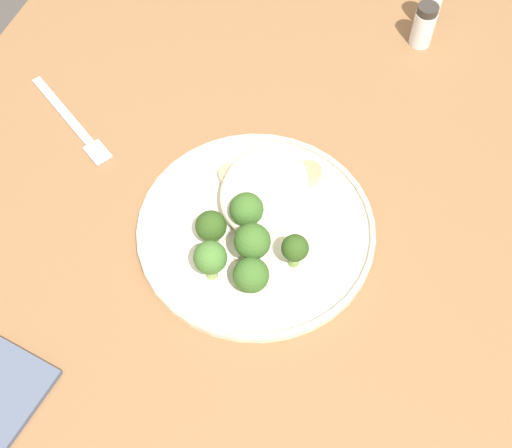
% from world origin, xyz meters
% --- Properties ---
extents(ground, '(6.00, 6.00, 0.00)m').
position_xyz_m(ground, '(0.00, 0.00, 0.00)').
color(ground, '#47423D').
extents(wooden_dining_table, '(1.40, 1.00, 0.74)m').
position_xyz_m(wooden_dining_table, '(0.00, 0.00, 0.66)').
color(wooden_dining_table, brown).
rests_on(wooden_dining_table, ground).
extents(dinner_plate, '(0.29, 0.29, 0.02)m').
position_xyz_m(dinner_plate, '(-0.04, -0.02, 0.75)').
color(dinner_plate, beige).
rests_on(dinner_plate, wooden_dining_table).
extents(noodle_bed, '(0.14, 0.11, 0.04)m').
position_xyz_m(noodle_bed, '(-0.08, -0.03, 0.77)').
color(noodle_bed, beige).
rests_on(noodle_bed, dinner_plate).
extents(seared_scallop_left_edge, '(0.04, 0.04, 0.02)m').
position_xyz_m(seared_scallop_left_edge, '(-0.08, -0.05, 0.76)').
color(seared_scallop_left_edge, '#E5C689').
rests_on(seared_scallop_left_edge, dinner_plate).
extents(seared_scallop_rear_pale, '(0.02, 0.02, 0.02)m').
position_xyz_m(seared_scallop_rear_pale, '(-0.12, -0.04, 0.76)').
color(seared_scallop_rear_pale, beige).
rests_on(seared_scallop_rear_pale, dinner_plate).
extents(seared_scallop_front_small, '(0.03, 0.03, 0.01)m').
position_xyz_m(seared_scallop_front_small, '(-0.05, -0.05, 0.76)').
color(seared_scallop_front_small, '#DBB77A').
rests_on(seared_scallop_front_small, dinner_plate).
extents(seared_scallop_half_hidden, '(0.02, 0.02, 0.02)m').
position_xyz_m(seared_scallop_half_hidden, '(-0.09, -0.03, 0.76)').
color(seared_scallop_half_hidden, '#DBB77A').
rests_on(seared_scallop_half_hidden, dinner_plate).
extents(seared_scallop_right_edge, '(0.03, 0.03, 0.01)m').
position_xyz_m(seared_scallop_right_edge, '(-0.13, 0.02, 0.76)').
color(seared_scallop_right_edge, '#E5C689').
rests_on(seared_scallop_right_edge, dinner_plate).
extents(seared_scallop_tilted_round, '(0.02, 0.02, 0.01)m').
position_xyz_m(seared_scallop_tilted_round, '(-0.03, -0.01, 0.76)').
color(seared_scallop_tilted_round, beige).
rests_on(seared_scallop_tilted_round, dinner_plate).
extents(seared_scallop_on_noodles, '(0.03, 0.03, 0.01)m').
position_xyz_m(seared_scallop_on_noodles, '(-0.10, -0.08, 0.76)').
color(seared_scallop_on_noodles, beige).
rests_on(seared_scallop_on_noodles, dinner_plate).
extents(broccoli_floret_rear_charred, '(0.04, 0.04, 0.06)m').
position_xyz_m(broccoli_floret_rear_charred, '(0.01, -0.01, 0.79)').
color(broccoli_floret_rear_charred, '#89A356').
rests_on(broccoli_floret_rear_charred, dinner_plate).
extents(broccoli_floret_center_pile, '(0.04, 0.04, 0.05)m').
position_xyz_m(broccoli_floret_center_pile, '(0.04, 0.00, 0.78)').
color(broccoli_floret_center_pile, '#89A356').
rests_on(broccoli_floret_center_pile, dinner_plate).
extents(broccoli_floret_tall_stalk, '(0.04, 0.04, 0.05)m').
position_xyz_m(broccoli_floret_tall_stalk, '(-0.01, -0.07, 0.78)').
color(broccoli_floret_tall_stalk, '#89A356').
rests_on(broccoli_floret_tall_stalk, dinner_plate).
extents(broccoli_floret_front_edge, '(0.04, 0.04, 0.06)m').
position_xyz_m(broccoli_floret_front_edge, '(0.04, -0.05, 0.79)').
color(broccoli_floret_front_edge, '#89A356').
rests_on(broccoli_floret_front_edge, dinner_plate).
extents(broccoli_floret_small_sprig, '(0.04, 0.04, 0.06)m').
position_xyz_m(broccoli_floret_small_sprig, '(-0.04, -0.03, 0.79)').
color(broccoli_floret_small_sprig, '#7A994C').
rests_on(broccoli_floret_small_sprig, dinner_plate).
extents(broccoli_floret_beside_noodles, '(0.03, 0.03, 0.05)m').
position_xyz_m(broccoli_floret_beside_noodles, '(-0.01, 0.04, 0.78)').
color(broccoli_floret_beside_noodles, '#7A994C').
rests_on(broccoli_floret_beside_noodles, dinner_plate).
extents(onion_sliver_pale_crescent, '(0.06, 0.01, 0.00)m').
position_xyz_m(onion_sliver_pale_crescent, '(-0.00, -0.05, 0.75)').
color(onion_sliver_pale_crescent, silver).
rests_on(onion_sliver_pale_crescent, dinner_plate).
extents(onion_sliver_long_sliver, '(0.05, 0.02, 0.00)m').
position_xyz_m(onion_sliver_long_sliver, '(-0.01, -0.02, 0.75)').
color(onion_sliver_long_sliver, silver).
rests_on(onion_sliver_long_sliver, dinner_plate).
extents(onion_sliver_curled_piece, '(0.01, 0.04, 0.00)m').
position_xyz_m(onion_sliver_curled_piece, '(0.02, 0.01, 0.75)').
color(onion_sliver_curled_piece, silver).
rests_on(onion_sliver_curled_piece, dinner_plate).
extents(onion_sliver_short_strip, '(0.05, 0.01, 0.00)m').
position_xyz_m(onion_sliver_short_strip, '(-0.03, -0.00, 0.75)').
color(onion_sliver_short_strip, silver).
rests_on(onion_sliver_short_strip, dinner_plate).
extents(dinner_fork, '(0.11, 0.17, 0.00)m').
position_xyz_m(dinner_fork, '(-0.12, -0.32, 0.74)').
color(dinner_fork, silver).
rests_on(dinner_fork, wooden_dining_table).
extents(salt_shaker, '(0.03, 0.03, 0.07)m').
position_xyz_m(salt_shaker, '(-0.48, 0.10, 0.77)').
color(salt_shaker, white).
rests_on(salt_shaker, wooden_dining_table).
extents(pepper_shaker, '(0.03, 0.03, 0.07)m').
position_xyz_m(pepper_shaker, '(-0.43, 0.10, 0.77)').
color(pepper_shaker, white).
rests_on(pepper_shaker, wooden_dining_table).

